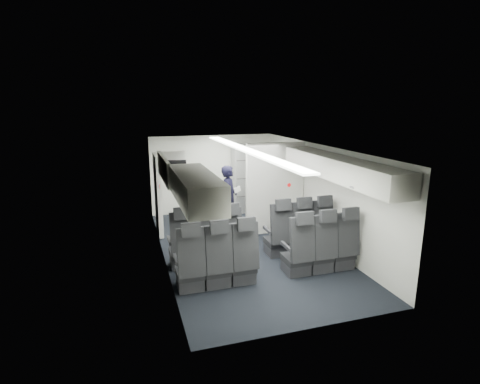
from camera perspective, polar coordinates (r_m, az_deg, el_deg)
cabin_shell at (r=7.68m, az=0.89°, el=-0.86°), size 3.41×6.01×2.16m
seat_row_front at (r=7.41m, az=2.16°, el=-7.24°), size 3.33×0.56×1.24m
seat_row_mid at (r=6.64m, az=4.78°, el=-9.86°), size 3.33×0.56×1.24m
overhead_bin_left_rear at (r=5.28m, az=-6.78°, el=0.61°), size 0.53×1.80×0.40m
overhead_bin_left_front_open at (r=6.99m, az=-9.76°, el=2.66°), size 0.64×1.70×0.72m
overhead_bin_right_rear at (r=6.40m, az=18.71°, el=2.25°), size 0.53×1.80×0.40m
overhead_bin_right_front at (r=7.85m, az=11.27°, el=4.69°), size 0.53×1.70×0.40m
bulkhead_partition at (r=8.75m, az=5.36°, el=0.56°), size 1.40×0.15×2.13m
galley_unit at (r=10.53m, az=1.19°, el=2.13°), size 0.85×0.52×1.90m
boarding_door at (r=8.89m, az=-12.39°, el=-0.30°), size 0.12×1.27×1.86m
flight_attendant at (r=9.00m, az=-1.66°, el=-0.90°), size 0.55×0.67×1.58m
carry_on_bag at (r=7.21m, az=-9.86°, el=3.64°), size 0.46×0.36×0.26m
papers at (r=8.96m, az=-0.41°, el=0.37°), size 0.17×0.07×0.13m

